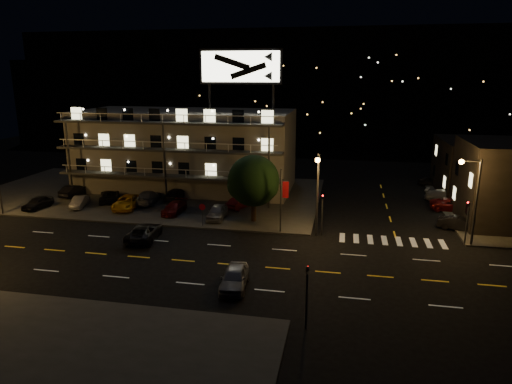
% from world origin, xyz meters
% --- Properties ---
extents(ground, '(140.00, 140.00, 0.00)m').
position_xyz_m(ground, '(0.00, 0.00, 0.00)').
color(ground, black).
rests_on(ground, ground).
extents(curb_nw, '(44.00, 24.00, 0.15)m').
position_xyz_m(curb_nw, '(-14.00, 20.00, 0.07)').
color(curb_nw, '#343432').
rests_on(curb_nw, ground).
extents(motel, '(28.00, 13.80, 18.10)m').
position_xyz_m(motel, '(-9.94, 23.88, 5.34)').
color(motel, gray).
rests_on(motel, ground).
extents(side_bldg_back, '(14.06, 12.00, 7.00)m').
position_xyz_m(side_bldg_back, '(29.99, 28.00, 3.50)').
color(side_bldg_back, black).
rests_on(side_bldg_back, ground).
extents(hill_backdrop, '(120.00, 25.00, 24.00)m').
position_xyz_m(hill_backdrop, '(-5.94, 68.78, 11.55)').
color(hill_backdrop, black).
rests_on(hill_backdrop, ground).
extents(streetlight_nc, '(0.44, 1.92, 8.00)m').
position_xyz_m(streetlight_nc, '(8.50, 7.94, 4.96)').
color(streetlight_nc, '#2D2D30').
rests_on(streetlight_nc, ground).
extents(streetlight_ne, '(1.92, 0.44, 8.00)m').
position_xyz_m(streetlight_ne, '(22.14, 8.30, 4.96)').
color(streetlight_ne, '#2D2D30').
rests_on(streetlight_ne, ground).
extents(signal_nw, '(0.20, 0.27, 4.60)m').
position_xyz_m(signal_nw, '(9.00, 8.50, 2.57)').
color(signal_nw, '#2D2D30').
rests_on(signal_nw, ground).
extents(signal_sw, '(0.20, 0.27, 4.60)m').
position_xyz_m(signal_sw, '(9.00, -8.50, 2.57)').
color(signal_sw, '#2D2D30').
rests_on(signal_sw, ground).
extents(signal_ne, '(0.27, 0.20, 4.60)m').
position_xyz_m(signal_ne, '(22.00, 8.50, 2.57)').
color(signal_ne, '#2D2D30').
rests_on(signal_ne, ground).
extents(banner_north, '(0.83, 0.16, 6.40)m').
position_xyz_m(banner_north, '(5.09, 8.40, 3.43)').
color(banner_north, '#2D2D30').
rests_on(banner_north, ground).
extents(stop_sign, '(0.91, 0.11, 2.61)m').
position_xyz_m(stop_sign, '(-3.00, 8.57, 1.71)').
color(stop_sign, '#2D2D30').
rests_on(stop_sign, ground).
extents(tree, '(5.57, 5.36, 7.01)m').
position_xyz_m(tree, '(1.71, 11.19, 4.31)').
color(tree, black).
rests_on(tree, curb_nw).
extents(lot_car_0, '(2.07, 4.12, 1.35)m').
position_xyz_m(lot_car_0, '(-23.50, 10.92, 0.82)').
color(lot_car_0, black).
rests_on(lot_car_0, curb_nw).
extents(lot_car_1, '(2.20, 3.92, 1.22)m').
position_xyz_m(lot_car_1, '(-19.15, 12.31, 0.76)').
color(lot_car_1, gray).
rests_on(lot_car_1, curb_nw).
extents(lot_car_2, '(2.97, 5.40, 1.43)m').
position_xyz_m(lot_car_2, '(-13.42, 12.92, 0.87)').
color(lot_car_2, '#ECA816').
rests_on(lot_car_2, curb_nw).
extents(lot_car_3, '(1.95, 4.36, 1.24)m').
position_xyz_m(lot_car_3, '(-7.41, 12.18, 0.77)').
color(lot_car_3, '#580C0D').
rests_on(lot_car_3, curb_nw).
extents(lot_car_4, '(1.85, 4.29, 1.44)m').
position_xyz_m(lot_car_4, '(-2.22, 11.21, 0.87)').
color(lot_car_4, gray).
rests_on(lot_car_4, curb_nw).
extents(lot_car_5, '(1.87, 4.46, 1.43)m').
position_xyz_m(lot_car_5, '(-22.56, 16.74, 0.87)').
color(lot_car_5, black).
rests_on(lot_car_5, curb_nw).
extents(lot_car_6, '(3.95, 5.19, 1.31)m').
position_xyz_m(lot_car_6, '(-16.96, 15.33, 0.81)').
color(lot_car_6, black).
rests_on(lot_car_6, curb_nw).
extents(lot_car_7, '(2.63, 5.30, 1.48)m').
position_xyz_m(lot_car_7, '(-11.95, 15.40, 0.89)').
color(lot_car_7, gray).
rests_on(lot_car_7, curb_nw).
extents(lot_car_8, '(2.10, 4.55, 1.51)m').
position_xyz_m(lot_car_8, '(-9.17, 17.45, 0.91)').
color(lot_car_8, black).
rests_on(lot_car_8, curb_nw).
extents(lot_car_9, '(2.73, 4.15, 1.29)m').
position_xyz_m(lot_car_9, '(-0.71, 15.48, 0.80)').
color(lot_car_9, '#580C0D').
rests_on(lot_car_9, curb_nw).
extents(side_car_0, '(4.35, 2.66, 1.35)m').
position_xyz_m(side_car_0, '(22.41, 12.67, 0.68)').
color(side_car_0, black).
rests_on(side_car_0, ground).
extents(side_car_1, '(5.18, 2.68, 1.40)m').
position_xyz_m(side_car_1, '(23.26, 19.62, 0.70)').
color(side_car_1, '#580C0D').
rests_on(side_car_1, ground).
extents(side_car_2, '(5.55, 3.64, 1.49)m').
position_xyz_m(side_car_2, '(23.30, 23.13, 0.75)').
color(side_car_2, gray).
rests_on(side_car_2, ground).
extents(side_car_3, '(3.79, 1.76, 1.26)m').
position_xyz_m(side_car_3, '(22.95, 31.86, 0.63)').
color(side_car_3, black).
rests_on(side_car_3, ground).
extents(road_car_east, '(2.19, 4.64, 1.53)m').
position_xyz_m(road_car_east, '(3.39, -3.93, 0.77)').
color(road_car_east, gray).
rests_on(road_car_east, ground).
extents(road_car_west, '(3.08, 5.58, 1.48)m').
position_xyz_m(road_car_west, '(-7.33, 4.12, 0.74)').
color(road_car_west, black).
rests_on(road_car_west, ground).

